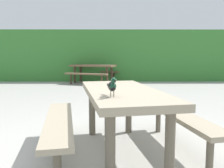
% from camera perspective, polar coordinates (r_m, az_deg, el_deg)
% --- Properties ---
extents(ground_plane, '(60.00, 60.00, 0.00)m').
position_cam_1_polar(ground_plane, '(2.85, -2.38, -16.22)').
color(ground_plane, '#A3A099').
extents(hedge_wall, '(28.00, 2.13, 2.20)m').
position_cam_1_polar(hedge_wall, '(11.25, -0.86, 6.79)').
color(hedge_wall, '#387A33').
rests_on(hedge_wall, ground).
extents(picnic_table_foreground, '(1.96, 1.99, 0.74)m').
position_cam_1_polar(picnic_table_foreground, '(2.70, 2.41, -5.18)').
color(picnic_table_foreground, gray).
rests_on(picnic_table_foreground, ground).
extents(bird_grackle, '(0.10, 0.28, 0.18)m').
position_cam_1_polar(bird_grackle, '(2.18, 0.08, -0.43)').
color(bird_grackle, black).
rests_on(bird_grackle, picnic_table_foreground).
extents(picnic_table_mid_left, '(2.17, 2.15, 0.74)m').
position_cam_1_polar(picnic_table_mid_left, '(9.72, -4.53, 3.54)').
color(picnic_table_mid_left, brown).
rests_on(picnic_table_mid_left, ground).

